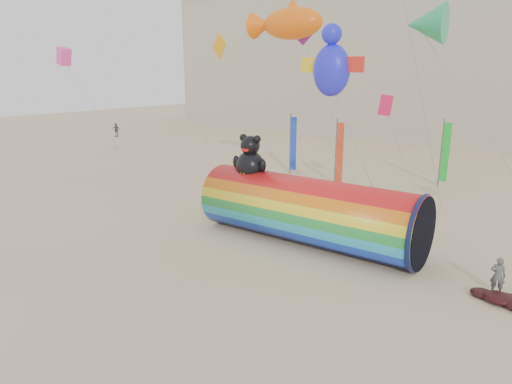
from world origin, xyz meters
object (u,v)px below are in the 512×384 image
Objects in this scene: hotel_building at (374,59)px; kite_handler at (498,276)px; windsock_assembly at (308,209)px; fabric_bundle at (505,300)px.

hotel_building reaches higher than kite_handler.
fabric_bundle is (9.35, -1.18, -1.61)m from windsock_assembly.
fabric_bundle is at bearing 110.83° from kite_handler.
kite_handler is (8.92, -0.43, -1.02)m from windsock_assembly.
hotel_building is 51.21m from kite_handler.
hotel_building is at bearing -70.18° from kite_handler.
kite_handler reaches higher than fabric_bundle.
kite_handler is at bearing -61.33° from hotel_building.
hotel_building is 39.65× the size of kite_handler.
windsock_assembly is 7.64× the size of kite_handler.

